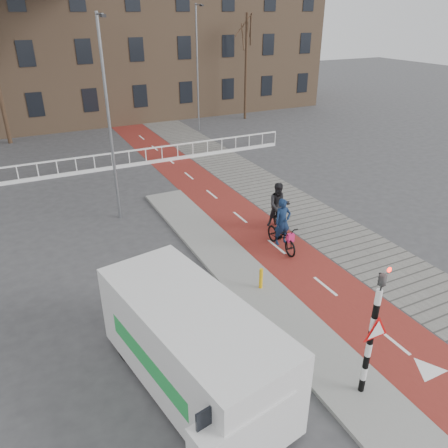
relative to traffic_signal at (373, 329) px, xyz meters
name	(u,v)px	position (x,y,z in m)	size (l,w,h in m)	color
ground	(327,336)	(0.60, 2.02, -1.99)	(120.00, 120.00, 0.00)	#38383A
bike_lane	(220,201)	(2.10, 12.02, -1.98)	(2.50, 60.00, 0.01)	maroon
sidewalk	(270,192)	(4.90, 12.02, -1.98)	(3.00, 60.00, 0.01)	slate
curb_island	(239,272)	(-0.10, 6.02, -1.93)	(1.80, 16.00, 0.12)	gray
traffic_signal	(373,329)	(0.00, 0.00, 0.00)	(0.80, 0.80, 3.68)	black
bollard	(261,278)	(0.04, 4.78, -1.51)	(0.12, 0.12, 0.71)	#E1A40C
cyclist_near	(282,233)	(2.18, 6.84, -1.29)	(0.76, 2.00, 2.05)	black
cyclist_far	(278,212)	(2.86, 8.15, -1.11)	(1.27, 2.05, 2.11)	black
van	(192,345)	(-3.46, 2.09, -0.76)	(3.12, 5.75, 2.34)	silver
railing	(58,172)	(-4.40, 19.02, -1.68)	(28.00, 0.10, 0.99)	silver
townhouse_row	(42,16)	(-2.40, 34.02, 5.82)	(46.00, 10.00, 15.90)	#7F6047
tree_right	(246,68)	(11.73, 27.09, 2.06)	(0.20, 0.20, 8.09)	#2F2015
streetlight_near	(109,125)	(-2.68, 12.38, 2.14)	(0.12, 0.12, 8.25)	slate
streetlight_right	(197,70)	(6.67, 25.19, 2.35)	(0.12, 0.12, 8.68)	slate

